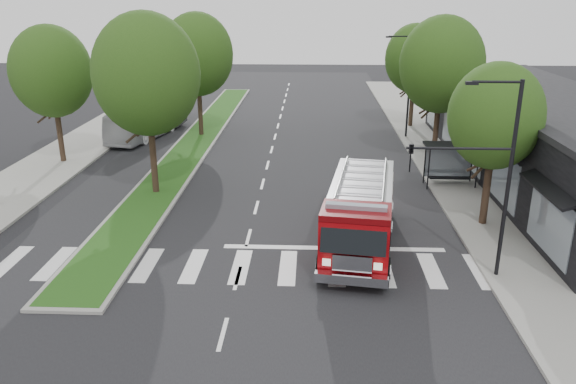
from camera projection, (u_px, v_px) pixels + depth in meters
The scene contains 16 objects.
ground at pixel (248, 238), 26.55m from camera, with size 140.00×140.00×0.00m, color black.
sidewalk_right at pixel (462, 175), 35.46m from camera, with size 5.00×80.00×0.15m, color gray.
sidewalk_left at pixel (43, 170), 36.52m from camera, with size 5.00×80.00×0.15m, color gray.
median at pixel (197, 141), 43.72m from camera, with size 3.00×50.00×0.15m.
storefront_row at pixel (540, 139), 34.48m from camera, with size 8.00×30.00×5.00m, color black.
bus_shelter at pixel (451, 153), 33.11m from camera, with size 3.20×1.60×2.61m.
tree_right_near at pixel (496, 116), 26.15m from camera, with size 4.40×4.40×8.05m.
tree_right_mid at pixel (442, 65), 37.14m from camera, with size 5.60×5.60×9.72m.
tree_right_far at pixel (415, 59), 46.78m from camera, with size 5.00×5.00×8.73m.
tree_median_near at pixel (146, 75), 30.18m from camera, with size 5.80×5.80×10.16m.
tree_median_far at pixel (197, 55), 43.48m from camera, with size 5.60×5.60×9.72m.
tree_left_mid at pixel (51, 72), 36.36m from camera, with size 5.20×5.20×9.16m.
streetlight_right_near at pixel (487, 167), 21.33m from camera, with size 4.08×0.22×8.00m.
streetlight_right_far at pixel (408, 82), 43.50m from camera, with size 2.11×0.20×8.00m.
fire_engine at pixel (360, 214), 25.24m from camera, with size 4.08×9.60×3.23m.
city_bus at pixel (148, 119), 45.17m from camera, with size 2.31×9.88×2.75m, color #ABABAF.
Camera 1 is at (2.89, -24.22, 10.88)m, focal length 35.00 mm.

